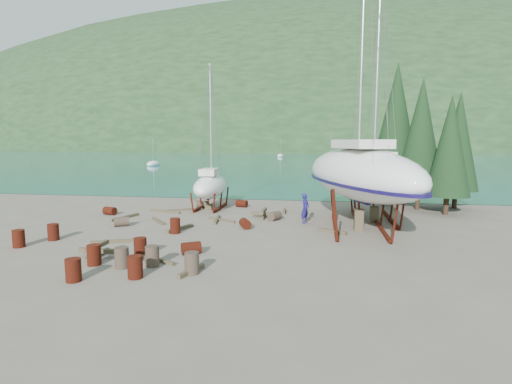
# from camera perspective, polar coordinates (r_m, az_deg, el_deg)

# --- Properties ---
(ground) EXTENTS (600.00, 600.00, 0.00)m
(ground) POSITION_cam_1_polar(r_m,az_deg,el_deg) (21.33, -4.84, -7.01)
(ground) COLOR #665B51
(ground) RESTS_ON ground
(bay_water) EXTENTS (700.00, 700.00, 0.00)m
(bay_water) POSITION_cam_1_polar(r_m,az_deg,el_deg) (335.12, 8.40, 6.36)
(bay_water) COLOR #166271
(bay_water) RESTS_ON ground
(far_hill) EXTENTS (800.00, 360.00, 110.00)m
(far_hill) POSITION_cam_1_polar(r_m,az_deg,el_deg) (340.12, 8.41, 6.37)
(far_hill) COLOR black
(far_hill) RESTS_ON ground
(far_house_left) EXTENTS (6.60, 5.60, 5.60)m
(far_house_left) POSITION_cam_1_polar(r_m,az_deg,el_deg) (219.90, -8.05, 6.65)
(far_house_left) COLOR beige
(far_house_left) RESTS_ON ground
(far_house_center) EXTENTS (6.60, 5.60, 5.60)m
(far_house_center) POSITION_cam_1_polar(r_m,az_deg,el_deg) (211.54, 2.42, 6.69)
(far_house_center) COLOR beige
(far_house_center) RESTS_ON ground
(far_house_right) EXTENTS (6.60, 5.60, 5.60)m
(far_house_right) POSITION_cam_1_polar(r_m,az_deg,el_deg) (211.53, 16.09, 6.41)
(far_house_right) COLOR beige
(far_house_right) RESTS_ON ground
(cypress_near_right) EXTENTS (3.60, 3.60, 10.00)m
(cypress_near_right) POSITION_cam_1_polar(r_m,az_deg,el_deg) (32.90, 22.50, 7.68)
(cypress_near_right) COLOR black
(cypress_near_right) RESTS_ON ground
(cypress_mid_right) EXTENTS (3.06, 3.06, 8.50)m
(cypress_mid_right) POSITION_cam_1_polar(r_m,az_deg,el_deg) (31.34, 25.93, 5.95)
(cypress_mid_right) COLOR black
(cypress_mid_right) RESTS_ON ground
(cypress_back_left) EXTENTS (4.14, 4.14, 11.50)m
(cypress_back_left) POSITION_cam_1_polar(r_m,az_deg,el_deg) (34.58, 19.36, 9.22)
(cypress_back_left) COLOR black
(cypress_back_left) RESTS_ON ground
(cypress_far_right) EXTENTS (3.24, 3.24, 9.00)m
(cypress_far_right) POSITION_cam_1_polar(r_m,az_deg,el_deg) (34.65, 26.93, 6.43)
(cypress_far_right) COLOR black
(cypress_far_right) RESTS_ON ground
(moored_boat_left) EXTENTS (2.00, 5.00, 6.05)m
(moored_boat_left) POSITION_cam_1_polar(r_m,az_deg,el_deg) (87.52, -14.45, 3.90)
(moored_boat_left) COLOR white
(moored_boat_left) RESTS_ON ground
(moored_boat_mid) EXTENTS (2.00, 5.00, 6.05)m
(moored_boat_mid) POSITION_cam_1_polar(r_m,az_deg,el_deg) (100.28, 12.06, 4.38)
(moored_boat_mid) COLOR white
(moored_boat_mid) RESTS_ON ground
(moored_boat_far) EXTENTS (2.00, 5.00, 6.05)m
(moored_boat_far) POSITION_cam_1_polar(r_m,az_deg,el_deg) (130.79, 3.49, 5.18)
(moored_boat_far) COLOR white
(moored_boat_far) RESTS_ON ground
(large_sailboat_near) EXTENTS (8.13, 13.73, 20.79)m
(large_sailboat_near) POSITION_cam_1_polar(r_m,az_deg,el_deg) (24.61, 14.52, 2.60)
(large_sailboat_near) COLOR white
(large_sailboat_near) RESTS_ON ground
(large_sailboat_far) EXTENTS (4.21, 11.24, 17.38)m
(large_sailboat_far) POSITION_cam_1_polar(r_m,az_deg,el_deg) (27.45, 16.57, 1.94)
(large_sailboat_far) COLOR white
(large_sailboat_far) RESTS_ON ground
(small_sailboat_shore) EXTENTS (2.60, 7.03, 11.06)m
(small_sailboat_shore) POSITION_cam_1_polar(r_m,az_deg,el_deg) (31.11, -6.53, 0.92)
(small_sailboat_shore) COLOR white
(small_sailboat_shore) RESTS_ON ground
(worker) EXTENTS (0.72, 0.83, 1.92)m
(worker) POSITION_cam_1_polar(r_m,az_deg,el_deg) (25.77, 7.05, -2.36)
(worker) COLOR navy
(worker) RESTS_ON ground
(drum_0) EXTENTS (0.58, 0.58, 0.88)m
(drum_0) POSITION_cam_1_polar(r_m,az_deg,el_deg) (23.23, -30.80, -5.73)
(drum_0) COLOR #59190F
(drum_0) RESTS_ON ground
(drum_2) EXTENTS (1.00, 0.79, 0.58)m
(drum_2) POSITION_cam_1_polar(r_m,az_deg,el_deg) (30.45, -20.15, -2.55)
(drum_2) COLOR #59190F
(drum_2) RESTS_ON ground
(drum_3) EXTENTS (0.58, 0.58, 0.88)m
(drum_3) POSITION_cam_1_polar(r_m,az_deg,el_deg) (16.78, -24.65, -10.10)
(drum_3) COLOR #59190F
(drum_3) RESTS_ON ground
(drum_4) EXTENTS (0.99, 0.77, 0.58)m
(drum_4) POSITION_cam_1_polar(r_m,az_deg,el_deg) (31.93, -2.06, -1.65)
(drum_4) COLOR #59190F
(drum_4) RESTS_ON ground
(drum_5) EXTENTS (0.58, 0.58, 0.88)m
(drum_5) POSITION_cam_1_polar(r_m,az_deg,el_deg) (17.60, -14.60, -8.86)
(drum_5) COLOR #2D2823
(drum_5) RESTS_ON ground
(drum_6) EXTENTS (0.89, 1.04, 0.58)m
(drum_6) POSITION_cam_1_polar(r_m,az_deg,el_deg) (24.25, -1.57, -4.53)
(drum_6) COLOR #59190F
(drum_6) RESTS_ON ground
(drum_7) EXTENTS (0.58, 0.58, 0.88)m
(drum_7) POSITION_cam_1_polar(r_m,az_deg,el_deg) (16.33, -16.88, -10.22)
(drum_7) COLOR #59190F
(drum_7) RESTS_ON ground
(drum_8) EXTENTS (0.58, 0.58, 0.88)m
(drum_8) POSITION_cam_1_polar(r_m,az_deg,el_deg) (23.97, -26.97, -5.12)
(drum_8) COLOR #59190F
(drum_8) RESTS_ON ground
(drum_9) EXTENTS (0.99, 0.77, 0.58)m
(drum_9) POSITION_cam_1_polar(r_m,az_deg,el_deg) (31.78, -7.70, -1.76)
(drum_9) COLOR #2D2823
(drum_9) RESTS_ON ground
(drum_10) EXTENTS (0.58, 0.58, 0.88)m
(drum_10) POSITION_cam_1_polar(r_m,az_deg,el_deg) (19.17, -16.19, -7.58)
(drum_10) COLOR #59190F
(drum_10) RESTS_ON ground
(drum_11) EXTENTS (0.94, 1.05, 0.58)m
(drum_11) POSITION_cam_1_polar(r_m,az_deg,el_deg) (26.71, 2.72, -3.43)
(drum_11) COLOR #2D2823
(drum_11) RESTS_ON ground
(drum_12) EXTENTS (1.05, 0.95, 0.58)m
(drum_12) POSITION_cam_1_polar(r_m,az_deg,el_deg) (19.08, -9.24, -7.92)
(drum_12) COLOR #59190F
(drum_12) RESTS_ON ground
(drum_13) EXTENTS (0.58, 0.58, 0.88)m
(drum_13) POSITION_cam_1_polar(r_m,az_deg,el_deg) (18.55, -22.14, -8.33)
(drum_13) COLOR #59190F
(drum_13) RESTS_ON ground
(drum_14) EXTENTS (0.58, 0.58, 0.88)m
(drum_14) POSITION_cam_1_polar(r_m,az_deg,el_deg) (23.39, -11.48, -4.75)
(drum_14) COLOR #59190F
(drum_14) RESTS_ON ground
(drum_15) EXTENTS (1.05, 0.93, 0.58)m
(drum_15) POSITION_cam_1_polar(r_m,az_deg,el_deg) (26.20, -18.65, -4.03)
(drum_15) COLOR #2D2823
(drum_15) RESTS_ON ground
(drum_16) EXTENTS (0.58, 0.58, 0.88)m
(drum_16) POSITION_cam_1_polar(r_m,az_deg,el_deg) (17.73, -18.62, -8.89)
(drum_16) COLOR #2D2823
(drum_16) RESTS_ON ground
(drum_17) EXTENTS (0.58, 0.58, 0.88)m
(drum_17) POSITION_cam_1_polar(r_m,az_deg,el_deg) (16.32, -9.15, -10.00)
(drum_17) COLOR #2D2823
(drum_17) RESTS_ON ground
(timber_0) EXTENTS (2.21, 1.61, 0.14)m
(timber_0) POSITION_cam_1_polar(r_m,az_deg,el_deg) (35.14, -8.16, -1.26)
(timber_0) COLOR brown
(timber_0) RESTS_ON ground
(timber_1) EXTENTS (1.63, 0.98, 0.19)m
(timber_1) POSITION_cam_1_polar(r_m,az_deg,el_deg) (23.45, 10.84, -5.56)
(timber_1) COLOR brown
(timber_1) RESTS_ON ground
(timber_2) EXTENTS (0.87, 2.53, 0.19)m
(timber_2) POSITION_cam_1_polar(r_m,az_deg,el_deg) (28.70, -18.21, -3.45)
(timber_2) COLOR brown
(timber_2) RESTS_ON ground
(timber_3) EXTENTS (2.32, 1.32, 0.15)m
(timber_3) POSITION_cam_1_polar(r_m,az_deg,el_deg) (18.50, -14.32, -9.24)
(timber_3) COLOR brown
(timber_3) RESTS_ON ground
(timber_4) EXTENTS (1.53, 1.81, 0.17)m
(timber_4) POSITION_cam_1_polar(r_m,az_deg,el_deg) (26.84, -13.82, -4.03)
(timber_4) COLOR brown
(timber_4) RESTS_ON ground
(timber_5) EXTENTS (1.42, 2.01, 0.16)m
(timber_5) POSITION_cam_1_polar(r_m,az_deg,el_deg) (18.89, -15.62, -8.91)
(timber_5) COLOR brown
(timber_5) RESTS_ON ground
(timber_6) EXTENTS (0.25, 1.68, 0.19)m
(timber_6) POSITION_cam_1_polar(r_m,az_deg,el_deg) (29.60, 4.06, -2.77)
(timber_6) COLOR brown
(timber_6) RESTS_ON ground
(timber_7) EXTENTS (0.68, 1.59, 0.17)m
(timber_7) POSITION_cam_1_polar(r_m,az_deg,el_deg) (16.51, -9.24, -11.08)
(timber_7) COLOR brown
(timber_7) RESTS_ON ground
(timber_8) EXTENTS (0.97, 2.15, 0.19)m
(timber_8) POSITION_cam_1_polar(r_m,az_deg,el_deg) (24.27, -10.77, -5.12)
(timber_8) COLOR brown
(timber_8) RESTS_ON ground
(timber_10) EXTENTS (0.56, 2.63, 0.16)m
(timber_10) POSITION_cam_1_polar(r_m,az_deg,el_deg) (26.66, -5.61, -3.94)
(timber_10) COLOR brown
(timber_10) RESTS_ON ground
(timber_11) EXTENTS (2.09, 1.22, 0.15)m
(timber_11) POSITION_cam_1_polar(r_m,az_deg,el_deg) (26.51, -4.94, -4.01)
(timber_11) COLOR brown
(timber_11) RESTS_ON ground
(timber_12) EXTENTS (2.23, 1.08, 0.17)m
(timber_12) POSITION_cam_1_polar(r_m,az_deg,el_deg) (22.12, -19.53, -6.67)
(timber_12) COLOR brown
(timber_12) RESTS_ON ground
(timber_15) EXTENTS (2.43, 1.44, 0.15)m
(timber_15) POSITION_cam_1_polar(r_m,az_deg,el_deg) (30.83, -10.16, -2.50)
(timber_15) COLOR brown
(timber_15) RESTS_ON ground
(timber_17) EXTENTS (2.60, 0.89, 0.16)m
(timber_17) POSITION_cam_1_polar(r_m,az_deg,el_deg) (30.31, -12.89, -2.72)
(timber_17) COLOR brown
(timber_17) RESTS_ON ground
(timber_pile_fore) EXTENTS (1.80, 1.80, 0.60)m
(timber_pile_fore) POSITION_cam_1_polar(r_m,az_deg,el_deg) (19.77, -21.76, -7.78)
(timber_pile_fore) COLOR brown
(timber_pile_fore) RESTS_ON ground
(timber_pile_aft) EXTENTS (1.80, 1.80, 0.60)m
(timber_pile_aft) POSITION_cam_1_polar(r_m,az_deg,el_deg) (27.49, 1.11, -3.10)
(timber_pile_aft) COLOR brown
(timber_pile_aft) RESTS_ON ground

